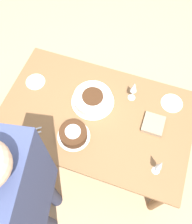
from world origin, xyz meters
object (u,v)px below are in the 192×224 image
(cake_front_chocolate, at_px, (73,134))
(person_cutting, at_px, (26,193))
(wine_glass_far, at_px, (134,88))
(cake_center_white, at_px, (93,99))
(wine_glass_near, at_px, (160,165))

(cake_front_chocolate, bearing_deg, person_cutting, -96.01)
(cake_front_chocolate, height_order, wine_glass_far, wine_glass_far)
(cake_center_white, distance_m, wine_glass_far, 0.34)
(cake_center_white, bearing_deg, person_cutting, -95.97)
(cake_center_white, bearing_deg, wine_glass_near, -32.45)
(cake_front_chocolate, height_order, wine_glass_near, wine_glass_near)
(cake_center_white, distance_m, wine_glass_near, 0.73)
(cake_center_white, xyz_separation_m, wine_glass_near, (0.61, -0.39, 0.10))
(wine_glass_far, height_order, person_cutting, person_cutting)
(wine_glass_near, height_order, wine_glass_far, wine_glass_far)
(wine_glass_near, relative_size, wine_glass_far, 0.99)
(person_cutting, bearing_deg, wine_glass_near, -67.92)
(cake_front_chocolate, xyz_separation_m, wine_glass_near, (0.64, -0.05, 0.10))
(cake_front_chocolate, bearing_deg, wine_glass_near, -4.83)
(cake_front_chocolate, xyz_separation_m, wine_glass_far, (0.32, 0.47, 0.10))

